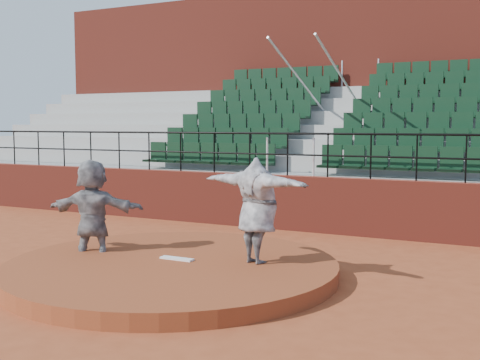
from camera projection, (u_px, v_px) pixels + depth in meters
name	position (u px, v px, depth m)	size (l,w,h in m)	color
ground	(172.00, 276.00, 10.00)	(90.00, 90.00, 0.00)	#994422
pitchers_mound	(172.00, 269.00, 9.99)	(5.50, 5.50, 0.25)	brown
pitching_rubber	(177.00, 259.00, 10.11)	(0.60, 0.15, 0.03)	white
boundary_wall	(287.00, 203.00, 14.38)	(24.00, 0.30, 1.30)	maroon
wall_railing	(288.00, 145.00, 14.25)	(24.04, 0.05, 1.03)	black
seating_deck	(335.00, 161.00, 17.54)	(24.00, 5.97, 4.63)	#9B9B96
press_box_facade	(371.00, 94.00, 20.86)	(24.00, 3.00, 7.10)	maroon
pitcher	(257.00, 210.00, 9.80)	(2.13, 0.58, 1.73)	black
fielder	(93.00, 212.00, 10.76)	(1.76, 0.56, 1.90)	black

